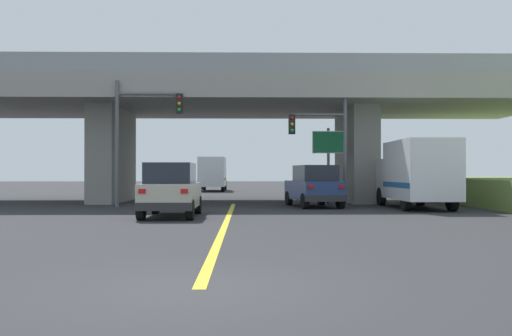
# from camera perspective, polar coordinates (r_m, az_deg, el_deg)

# --- Properties ---
(ground) EXTENTS (160.00, 160.00, 0.00)m
(ground) POSITION_cam_1_polar(r_m,az_deg,el_deg) (32.41, -2.19, -3.43)
(ground) COLOR #2B2B2D
(overpass_bridge) EXTENTS (35.49, 10.66, 7.48)m
(overpass_bridge) POSITION_cam_1_polar(r_m,az_deg,el_deg) (32.59, -2.18, 6.16)
(overpass_bridge) COLOR gray
(overpass_bridge) RESTS_ON ground
(lane_divider_stripe) EXTENTS (0.20, 22.00, 0.01)m
(lane_divider_stripe) POSITION_cam_1_polar(r_m,az_deg,el_deg) (19.00, -3.03, -5.47)
(lane_divider_stripe) COLOR yellow
(lane_divider_stripe) RESTS_ON ground
(suv_lead) EXTENTS (1.96, 4.29, 2.02)m
(suv_lead) POSITION_cam_1_polar(r_m,az_deg,el_deg) (21.24, -8.60, -2.22)
(suv_lead) COLOR #B7B29E
(suv_lead) RESTS_ON ground
(suv_crossing) EXTENTS (2.57, 4.50, 2.02)m
(suv_crossing) POSITION_cam_1_polar(r_m,az_deg,el_deg) (27.33, 5.91, -1.84)
(suv_crossing) COLOR navy
(suv_crossing) RESTS_ON ground
(box_truck) EXTENTS (2.33, 6.56, 3.11)m
(box_truck) POSITION_cam_1_polar(r_m,az_deg,el_deg) (27.09, 15.94, -0.53)
(box_truck) COLOR silver
(box_truck) RESTS_ON ground
(traffic_signal_nearside) EXTENTS (2.86, 0.36, 5.34)m
(traffic_signal_nearside) POSITION_cam_1_polar(r_m,az_deg,el_deg) (27.66, 7.08, 2.94)
(traffic_signal_nearside) COLOR #56595E
(traffic_signal_nearside) RESTS_ON ground
(traffic_signal_farside) EXTENTS (3.23, 0.36, 6.08)m
(traffic_signal_farside) POSITION_cam_1_polar(r_m,az_deg,el_deg) (27.48, -11.85, 4.17)
(traffic_signal_farside) COLOR #56595E
(traffic_signal_farside) RESTS_ON ground
(highway_sign) EXTENTS (1.70, 0.17, 4.00)m
(highway_sign) POSITION_cam_1_polar(r_m,az_deg,el_deg) (29.59, 7.37, 1.98)
(highway_sign) COLOR #56595E
(highway_sign) RESTS_ON ground
(semi_truck_distant) EXTENTS (2.33, 6.94, 3.06)m
(semi_truck_distant) POSITION_cam_1_polar(r_m,az_deg,el_deg) (51.55, -4.40, -0.56)
(semi_truck_distant) COLOR silver
(semi_truck_distant) RESTS_ON ground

